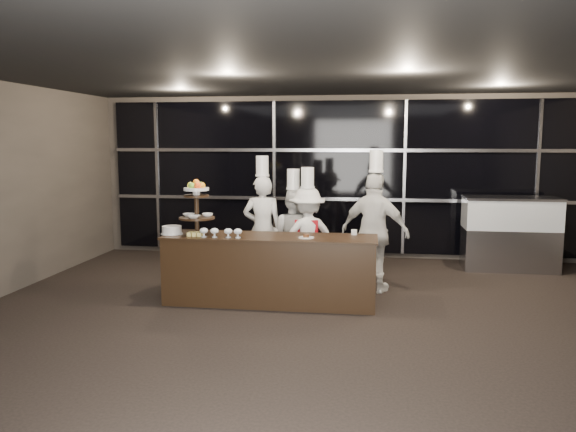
# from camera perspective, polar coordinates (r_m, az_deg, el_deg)

# --- Properties ---
(room) EXTENTS (10.00, 10.00, 10.00)m
(room) POSITION_cam_1_polar(r_m,az_deg,el_deg) (5.55, 2.25, 0.66)
(room) COLOR black
(room) RESTS_ON ground
(window_wall) EXTENTS (8.60, 0.10, 2.80)m
(window_wall) POSITION_cam_1_polar(r_m,az_deg,el_deg) (10.45, 5.13, 3.95)
(window_wall) COLOR black
(window_wall) RESTS_ON ground
(buffet_counter) EXTENTS (2.84, 0.74, 0.92)m
(buffet_counter) POSITION_cam_1_polar(r_m,az_deg,el_deg) (7.55, -1.84, -5.43)
(buffet_counter) COLOR black
(buffet_counter) RESTS_ON ground
(display_stand) EXTENTS (0.48, 0.48, 0.74)m
(display_stand) POSITION_cam_1_polar(r_m,az_deg,el_deg) (7.64, -9.27, 1.28)
(display_stand) COLOR black
(display_stand) RESTS_ON buffet_counter
(compotes) EXTENTS (0.57, 0.11, 0.12)m
(compotes) POSITION_cam_1_polar(r_m,az_deg,el_deg) (7.37, -6.82, -1.56)
(compotes) COLOR silver
(compotes) RESTS_ON buffet_counter
(layer_cake) EXTENTS (0.30, 0.30, 0.11)m
(layer_cake) POSITION_cam_1_polar(r_m,az_deg,el_deg) (7.75, -11.72, -1.41)
(layer_cake) COLOR white
(layer_cake) RESTS_ON buffet_counter
(pastry_squares) EXTENTS (0.20, 0.13, 0.05)m
(pastry_squares) POSITION_cam_1_polar(r_m,az_deg,el_deg) (7.53, -9.40, -1.82)
(pastry_squares) COLOR #EBD673
(pastry_squares) RESTS_ON buffet_counter
(small_plate) EXTENTS (0.20, 0.20, 0.05)m
(small_plate) POSITION_cam_1_polar(r_m,az_deg,el_deg) (7.29, 1.85, -2.14)
(small_plate) COLOR white
(small_plate) RESTS_ON buffet_counter
(chef_cup) EXTENTS (0.08, 0.08, 0.07)m
(chef_cup) POSITION_cam_1_polar(r_m,az_deg,el_deg) (7.59, 6.73, -1.64)
(chef_cup) COLOR white
(chef_cup) RESTS_ON buffet_counter
(display_case) EXTENTS (1.54, 0.67, 1.24)m
(display_case) POSITION_cam_1_polar(r_m,az_deg,el_deg) (10.17, 21.63, -1.29)
(display_case) COLOR #A5A5AA
(display_case) RESTS_ON ground
(chef_a) EXTENTS (0.63, 0.43, 1.95)m
(chef_a) POSITION_cam_1_polar(r_m,az_deg,el_deg) (8.60, -2.59, -1.18)
(chef_a) COLOR silver
(chef_a) RESTS_ON ground
(chef_b) EXTENTS (0.85, 0.75, 1.76)m
(chef_b) POSITION_cam_1_polar(r_m,az_deg,el_deg) (8.53, 0.53, -1.97)
(chef_b) COLOR silver
(chef_b) RESTS_ON ground
(chef_c) EXTENTS (1.10, 0.88, 1.79)m
(chef_c) POSITION_cam_1_polar(r_m,az_deg,el_deg) (8.36, 1.97, -2.10)
(chef_c) COLOR white
(chef_c) RESTS_ON ground
(chef_d) EXTENTS (1.11, 0.78, 2.04)m
(chef_d) POSITION_cam_1_polar(r_m,az_deg,el_deg) (8.14, 8.81, -1.53)
(chef_d) COLOR silver
(chef_d) RESTS_ON ground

